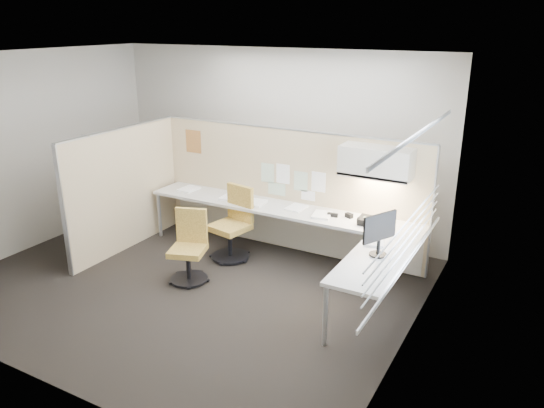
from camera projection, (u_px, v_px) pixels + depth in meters
The scene contains 27 objects.
floor at pixel (191, 282), 6.79m from camera, with size 5.50×4.50×0.01m, color black.
ceiling at pixel (178, 56), 5.86m from camera, with size 5.50×4.50×0.01m, color white.
wall_back at pixel (275, 141), 8.19m from camera, with size 5.50×0.02×2.80m, color beige.
wall_front at pixel (21, 243), 4.47m from camera, with size 5.50×0.02×2.80m, color beige.
wall_left at pixel (31, 151), 7.58m from camera, with size 0.02×4.50×2.80m, color beige.
wall_right at pixel (415, 216), 5.08m from camera, with size 0.02×4.50×2.80m, color beige.
window_pane at pixel (414, 201), 5.04m from camera, with size 0.01×2.80×1.30m, color #94A0AB.
partition_back at pixel (287, 190), 7.57m from camera, with size 4.10×0.06×1.75m, color #C8B18A.
partition_left at pixel (125, 190), 7.60m from camera, with size 0.06×2.20×1.75m, color #C8B18A.
desk at pixel (296, 223), 7.10m from camera, with size 4.00×2.07×0.73m.
overhead_bin at pixel (376, 162), 6.58m from camera, with size 0.90×0.36×0.38m, color beige.
task_light_strip at pixel (375, 178), 6.64m from camera, with size 0.60×0.06×0.02m, color #FFEABF.
pinned_papers at pixel (291, 181), 7.46m from camera, with size 1.01×0.00×0.47m.
poster at pixel (193, 141), 8.09m from camera, with size 0.28×0.00×0.35m, color orange.
chair_left at pixel (233, 226), 7.37m from camera, with size 0.55×0.57×1.01m.
chair_right at pixel (189, 249), 6.75m from camera, with size 0.54×0.55×0.91m.
monitor at pixel (379, 232), 5.73m from camera, with size 0.24×0.43×0.49m.
phone at pixel (366, 221), 6.68m from camera, with size 0.21×0.21×0.12m.
stapler at pixel (333, 215), 6.96m from camera, with size 0.14×0.04×0.05m, color black.
tape_dispenser at pixel (349, 216), 6.92m from camera, with size 0.10×0.06×0.06m, color black.
coat_hook at pixel (84, 162), 6.96m from camera, with size 0.18×0.44×1.34m.
paper_stack_0 at pixel (189, 189), 8.06m from camera, with size 0.23×0.30×0.03m, color white.
paper_stack_1 at pixel (230, 197), 7.70m from camera, with size 0.23×0.30×0.02m, color white.
paper_stack_2 at pixel (256, 203), 7.43m from camera, with size 0.23×0.30×0.03m, color white.
paper_stack_3 at pixel (296, 208), 7.27m from camera, with size 0.23×0.30×0.02m, color white.
paper_stack_4 at pixel (322, 215), 6.99m from camera, with size 0.23×0.30×0.03m, color white.
paper_stack_5 at pixel (374, 241), 6.17m from camera, with size 0.23×0.30×0.02m, color white.
Camera 1 is at (3.84, -4.82, 3.18)m, focal length 35.00 mm.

